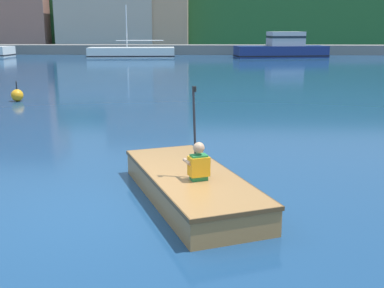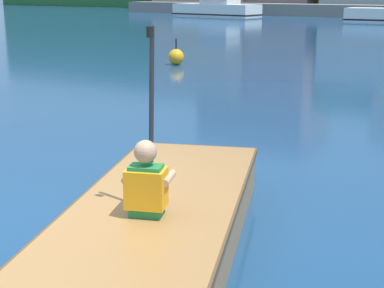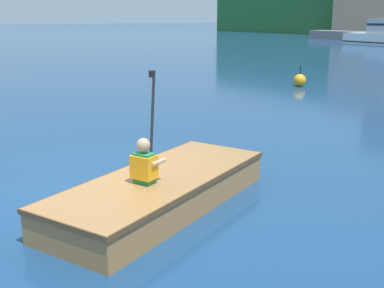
% 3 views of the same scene
% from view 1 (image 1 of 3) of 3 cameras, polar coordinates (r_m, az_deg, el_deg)
% --- Properties ---
extents(ground_plane, '(300.00, 300.00, 0.00)m').
position_cam_1_polar(ground_plane, '(7.24, -10.27, -7.98)').
color(ground_plane, navy).
extents(shoreline_ridge, '(120.00, 20.00, 9.43)m').
position_cam_1_polar(shoreline_ridge, '(66.70, 0.64, 15.53)').
color(shoreline_ridge, '#28602D').
rests_on(shoreline_ridge, ground).
extents(waterfront_apartment_right, '(11.15, 10.23, 6.71)m').
position_cam_1_polar(waterfront_apartment_right, '(60.20, -9.52, 14.26)').
color(waterfront_apartment_right, '#B2A899').
rests_on(waterfront_apartment_right, ground).
extents(waterfront_tower_far, '(9.74, 11.22, 10.95)m').
position_cam_1_polar(waterfront_tower_far, '(60.23, -5.00, 16.40)').
color(waterfront_tower_far, tan).
rests_on(waterfront_tower_far, ground).
extents(marina_dock, '(62.08, 2.40, 0.90)m').
position_cam_1_polar(marina_dock, '(48.13, 0.12, 11.14)').
color(marina_dock, slate).
rests_on(marina_dock, ground).
extents(moored_boat_dock_west_end, '(8.30, 3.79, 2.22)m').
position_cam_1_polar(moored_boat_dock_west_end, '(43.65, 10.63, 11.09)').
color(moored_boat_dock_west_end, navy).
rests_on(moored_boat_dock_west_end, ground).
extents(moored_boat_dock_center_far, '(7.72, 3.04, 4.47)m').
position_cam_1_polar(moored_boat_dock_center_far, '(43.31, -7.18, 10.69)').
color(moored_boat_dock_center_far, white).
rests_on(moored_boat_dock_center_far, ground).
extents(rowboat_foreground, '(2.49, 3.71, 0.43)m').
position_cam_1_polar(rowboat_foreground, '(7.60, -0.26, -4.73)').
color(rowboat_foreground, '#A3703D').
rests_on(rowboat_foreground, ground).
extents(person_paddler, '(0.43, 0.42, 1.38)m').
position_cam_1_polar(person_paddler, '(7.12, 0.77, -2.18)').
color(person_paddler, '#267F3F').
rests_on(person_paddler, rowboat_foreground).
extents(channel_buoy, '(0.44, 0.44, 0.72)m').
position_cam_1_polar(channel_buoy, '(18.69, -20.01, 5.46)').
color(channel_buoy, orange).
rests_on(channel_buoy, ground).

